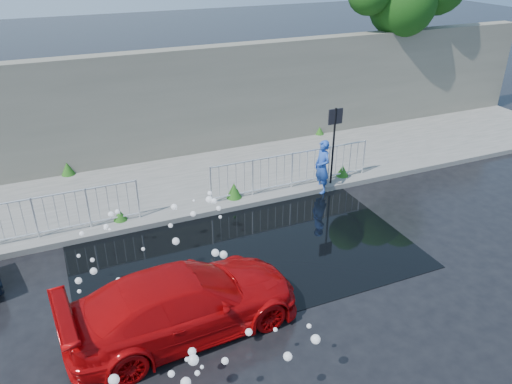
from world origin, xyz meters
TOP-DOWN VIEW (x-y plane):
  - ground at (0.00, 0.00)m, footprint 90.00×90.00m
  - pavement at (0.00, 5.00)m, footprint 30.00×4.00m
  - curb at (0.00, 3.00)m, footprint 30.00×0.25m
  - retaining_wall at (0.00, 7.20)m, footprint 30.00×0.60m
  - puddle at (0.50, 1.00)m, footprint 8.00×5.00m
  - sign_post at (4.20, 3.10)m, footprint 0.45×0.06m
  - railing_left at (-4.00, 3.35)m, footprint 5.05×0.05m
  - railing_right at (3.00, 3.35)m, footprint 5.05×0.05m
  - weeds at (-0.13, 4.49)m, footprint 12.17×3.93m
  - water_spray at (-1.43, -0.34)m, footprint 3.58×5.87m
  - red_car at (-1.54, -1.08)m, footprint 4.62×2.17m
  - person at (3.81, 3.00)m, footprint 0.41×0.60m

SIDE VIEW (x-z plane):
  - ground at x=0.00m, z-range 0.00..0.00m
  - puddle at x=0.50m, z-range 0.00..0.01m
  - pavement at x=0.00m, z-range 0.00..0.15m
  - curb at x=0.00m, z-range 0.00..0.16m
  - weeds at x=-0.13m, z-range 0.11..0.56m
  - red_car at x=-1.54m, z-range 0.00..1.30m
  - railing_left at x=-4.00m, z-range 0.19..1.29m
  - railing_right at x=3.00m, z-range 0.19..1.29m
  - water_spray at x=-1.43m, z-range 0.23..1.25m
  - person at x=3.81m, z-range 0.00..1.61m
  - sign_post at x=4.20m, z-range 0.47..2.97m
  - retaining_wall at x=0.00m, z-range 0.15..3.65m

